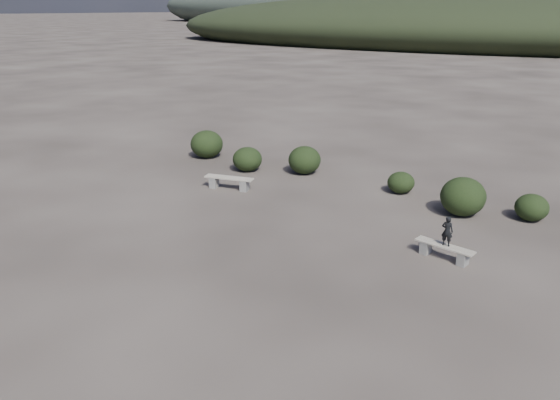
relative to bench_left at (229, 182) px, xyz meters
The scene contains 10 objects.
ground 7.19m from the bench_left, 57.99° to the right, with size 1200.00×1200.00×0.00m, color #2D2723.
bench_left is the anchor object (origin of this frame).
bench_right 8.68m from the bench_left, 10.28° to the right, with size 1.65×0.60×0.40m.
seated_person 8.72m from the bench_left, 10.28° to the right, with size 0.30×0.20×0.83m, color black.
shrub_a 2.48m from the bench_left, 110.57° to the left, with size 1.21×1.21×0.99m, color black.
shrub_b 3.54m from the bench_left, 68.58° to the left, with size 1.31×1.31×1.13m, color black.
shrub_c 6.30m from the bench_left, 29.39° to the left, with size 0.98×0.98×0.78m, color black.
shrub_d 8.25m from the bench_left, 14.38° to the left, with size 1.44×1.44×1.26m, color black.
shrub_e 10.33m from the bench_left, 15.56° to the left, with size 1.03×1.03×0.86m, color black.
shrub_f 4.79m from the bench_left, 140.28° to the left, with size 1.45×1.45×1.22m, color black.
Camera 1 is at (8.36, -8.98, 6.37)m, focal length 35.00 mm.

